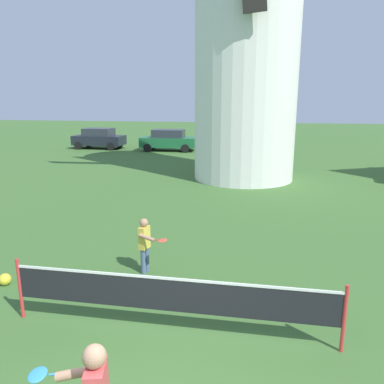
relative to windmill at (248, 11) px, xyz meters
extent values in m
cylinder|color=white|center=(0.00, 0.02, -1.48)|extent=(4.67, 4.67, 12.04)
cylinder|color=red|center=(-3.22, -12.87, -6.95)|extent=(0.06, 0.06, 1.10)
cylinder|color=red|center=(2.11, -12.87, -6.95)|extent=(0.06, 0.06, 1.10)
cube|color=black|center=(-0.56, -12.87, -6.82)|extent=(5.29, 0.01, 0.55)
cube|color=white|center=(-0.56, -12.87, -6.53)|extent=(5.29, 0.02, 0.04)
sphere|color=tan|center=(-0.68, -15.38, -6.09)|extent=(0.23, 0.23, 0.23)
cylinder|color=tan|center=(-0.92, -15.24, -6.42)|extent=(0.48, 0.21, 0.18)
cylinder|color=#338CCC|center=(-1.10, -15.29, -6.42)|extent=(0.22, 0.08, 0.04)
ellipsoid|color=#338CCC|center=(-1.31, -15.34, -6.42)|extent=(0.23, 0.28, 0.03)
cylinder|color=slate|center=(-1.61, -10.70, -7.22)|extent=(0.11, 0.11, 0.56)
cylinder|color=slate|center=(-1.65, -10.83, -7.22)|extent=(0.11, 0.11, 0.56)
cube|color=#E5CC4C|center=(-1.63, -10.77, -6.69)|extent=(0.21, 0.30, 0.50)
sphere|color=tan|center=(-1.63, -10.77, -6.35)|extent=(0.19, 0.19, 0.19)
cylinder|color=tan|center=(-1.59, -10.59, -6.71)|extent=(0.08, 0.08, 0.37)
cylinder|color=tan|center=(-1.51, -10.96, -6.61)|extent=(0.39, 0.17, 0.14)
cylinder|color=#D84C33|center=(-1.36, -11.00, -6.61)|extent=(0.22, 0.08, 0.04)
ellipsoid|color=#D84C33|center=(-1.15, -11.05, -6.61)|extent=(0.23, 0.28, 0.03)
sphere|color=yellow|center=(-4.30, -11.85, -7.37)|extent=(0.25, 0.25, 0.25)
cube|color=#1E232D|center=(-11.50, 9.51, -6.85)|extent=(3.89, 1.79, 0.70)
cube|color=#2D333D|center=(-11.50, 9.51, -6.22)|extent=(2.19, 1.55, 0.56)
cylinder|color=black|center=(-10.17, 10.33, -7.20)|extent=(0.60, 0.19, 0.60)
cylinder|color=black|center=(-10.21, 8.63, -7.20)|extent=(0.60, 0.19, 0.60)
cylinder|color=black|center=(-12.79, 10.39, -7.20)|extent=(0.60, 0.19, 0.60)
cylinder|color=black|center=(-12.83, 8.69, -7.20)|extent=(0.60, 0.19, 0.60)
cube|color=#1E6638|center=(-5.91, 9.20, -6.85)|extent=(4.12, 1.83, 0.70)
cube|color=#2D333D|center=(-5.91, 9.20, -6.22)|extent=(2.32, 1.57, 0.56)
cylinder|color=black|center=(-4.56, 10.10, -7.20)|extent=(0.61, 0.20, 0.60)
cylinder|color=black|center=(-4.50, 8.40, -7.20)|extent=(0.61, 0.20, 0.60)
cylinder|color=black|center=(-7.32, 10.01, -7.20)|extent=(0.61, 0.20, 0.60)
cylinder|color=black|center=(-7.27, 8.31, -7.20)|extent=(0.61, 0.20, 0.60)
cube|color=#334C99|center=(-0.51, 9.58, -6.85)|extent=(4.49, 2.21, 0.70)
cube|color=#2D333D|center=(-0.51, 9.58, -6.22)|extent=(2.58, 1.78, 0.56)
cylinder|color=black|center=(1.05, 10.25, -7.20)|extent=(0.62, 0.25, 0.60)
cylinder|color=black|center=(0.84, 8.56, -7.20)|extent=(0.62, 0.25, 0.60)
cylinder|color=black|center=(-1.87, 10.60, -7.20)|extent=(0.62, 0.25, 0.60)
cylinder|color=black|center=(-2.07, 8.91, -7.20)|extent=(0.62, 0.25, 0.60)
camera|label=1|loc=(0.76, -18.26, -3.76)|focal=35.67mm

